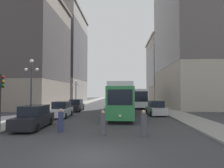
% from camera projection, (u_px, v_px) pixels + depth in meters
% --- Properties ---
extents(ground_plane, '(200.00, 200.00, 0.00)m').
position_uv_depth(ground_plane, '(90.00, 157.00, 8.44)').
color(ground_plane, '#38383A').
extents(sidewalk_left, '(3.10, 120.00, 0.15)m').
position_uv_depth(sidewalk_left, '(83.00, 103.00, 48.79)').
color(sidewalk_left, gray).
rests_on(sidewalk_left, ground).
extents(sidewalk_right, '(3.10, 120.00, 0.15)m').
position_uv_depth(sidewalk_right, '(150.00, 104.00, 47.91)').
color(sidewalk_right, gray).
rests_on(sidewalk_right, ground).
extents(streetcar, '(3.16, 13.14, 3.89)m').
position_uv_depth(streetcar, '(123.00, 99.00, 23.19)').
color(streetcar, black).
rests_on(streetcar, ground).
extents(transit_bus, '(2.81, 11.95, 3.45)m').
position_uv_depth(transit_bus, '(138.00, 97.00, 36.97)').
color(transit_bus, black).
rests_on(transit_bus, ground).
extents(parked_car_left_near, '(1.99, 4.89, 1.82)m').
position_uv_depth(parked_car_left_near, '(76.00, 106.00, 29.43)').
color(parked_car_left_near, black).
rests_on(parked_car_left_near, ground).
extents(parked_car_left_mid, '(2.10, 5.04, 1.82)m').
position_uv_depth(parked_car_left_mid, '(34.00, 118.00, 15.35)').
color(parked_car_left_mid, black).
rests_on(parked_car_left_mid, ground).
extents(parked_car_right_far, '(2.08, 4.45, 1.82)m').
position_uv_depth(parked_car_right_far, '(156.00, 108.00, 24.01)').
color(parked_car_right_far, black).
rests_on(parked_car_right_far, ground).
extents(parked_car_left_far, '(2.08, 4.91, 1.82)m').
position_uv_depth(parked_car_left_far, '(61.00, 110.00, 22.27)').
color(parked_car_left_far, black).
rests_on(parked_car_left_far, ground).
extents(pedestrian_crossing_near, '(0.38, 0.38, 1.69)m').
position_uv_depth(pedestrian_crossing_near, '(61.00, 121.00, 13.82)').
color(pedestrian_crossing_near, navy).
rests_on(pedestrian_crossing_near, ground).
extents(pedestrian_crossing_far, '(0.37, 0.37, 1.66)m').
position_uv_depth(pedestrian_crossing_far, '(103.00, 123.00, 12.93)').
color(pedestrian_crossing_far, '#4C4C56').
rests_on(pedestrian_crossing_far, ground).
extents(pedestrian_on_sidewalk, '(0.38, 0.38, 1.72)m').
position_uv_depth(pedestrian_on_sidewalk, '(144.00, 124.00, 12.54)').
color(pedestrian_on_sidewalk, '#4C4C56').
rests_on(pedestrian_on_sidewalk, ground).
extents(traffic_light_near_left, '(0.47, 0.36, 4.02)m').
position_uv_depth(traffic_light_near_left, '(1.00, 87.00, 13.77)').
color(traffic_light_near_left, '#232328').
rests_on(traffic_light_near_left, sidewalk_left).
extents(lamp_post_left_near, '(1.41, 0.36, 6.02)m').
position_uv_depth(lamp_post_left_near, '(31.00, 80.00, 18.87)').
color(lamp_post_left_near, '#333338').
rests_on(lamp_post_left_near, sidewalk_left).
extents(lamp_post_left_far, '(1.41, 0.36, 5.15)m').
position_uv_depth(lamp_post_left_far, '(76.00, 89.00, 37.22)').
color(lamp_post_left_far, '#333338').
rests_on(lamp_post_left_far, sidewalk_left).
extents(building_left_corner, '(11.87, 18.97, 25.87)m').
position_uv_depth(building_left_corner, '(62.00, 56.00, 54.55)').
color(building_left_corner, gray).
rests_on(building_left_corner, ground).
extents(building_left_midblock, '(16.20, 15.58, 20.33)m').
position_uv_depth(building_left_midblock, '(18.00, 52.00, 35.50)').
color(building_left_midblock, slate).
rests_on(building_left_midblock, ground).
extents(building_right_corner, '(16.32, 22.59, 31.73)m').
position_uv_depth(building_right_corner, '(202.00, 27.00, 39.22)').
color(building_right_corner, '#A89E8E').
rests_on(building_right_corner, ground).
extents(building_right_midblock, '(12.76, 16.87, 19.32)m').
position_uv_depth(building_right_midblock, '(169.00, 70.00, 58.98)').
color(building_right_midblock, '#A89E8E').
rests_on(building_right_midblock, ground).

